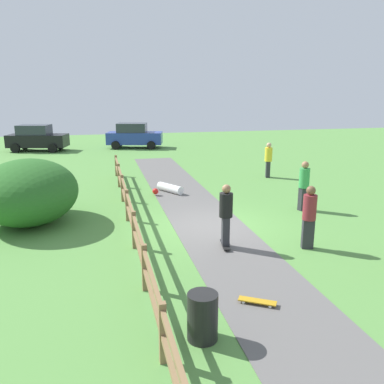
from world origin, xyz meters
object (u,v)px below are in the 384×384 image
object	(u,v)px
skateboard_loose	(257,301)
parked_car_blue	(134,136)
bush_large	(28,192)
trash_bin	(203,317)
bystander_maroon	(309,214)
bystander_green	(304,183)
skater_riding	(226,213)
skater_fallen	(169,188)
bystander_yellow	(268,158)
parked_car_black	(37,138)

from	to	relation	value
skateboard_loose	parked_car_blue	world-z (taller)	parked_car_blue
bush_large	trash_bin	distance (m)	8.77
bush_large	bystander_maroon	xyz separation A→B (m)	(8.05, -4.22, -0.07)
bush_large	parked_car_blue	distance (m)	18.33
bystander_green	skater_riding	bearing A→B (deg)	-143.77
trash_bin	skateboard_loose	distance (m)	1.72
parked_car_blue	skater_riding	bearing A→B (deg)	-88.27
bystander_maroon	parked_car_blue	xyz separation A→B (m)	(-2.92, 21.82, -0.06)
skater_fallen	parked_car_blue	size ratio (longest dim) A/B	0.31
bystander_yellow	parked_car_black	bearing A→B (deg)	135.65
bystander_green	bush_large	bearing A→B (deg)	175.62
skateboard_loose	parked_car_black	distance (m)	25.59
parked_car_black	parked_car_blue	size ratio (longest dim) A/B	1.00
bush_large	bystander_yellow	bearing A→B (deg)	24.88
skateboard_loose	parked_car_blue	bearing A→B (deg)	90.77
skateboard_loose	bystander_yellow	size ratio (longest dim) A/B	0.44
bystander_maroon	bystander_green	bearing A→B (deg)	63.91
trash_bin	bystander_green	size ratio (longest dim) A/B	0.48
skater_fallen	bystander_maroon	bearing A→B (deg)	-69.03
skateboard_loose	trash_bin	bearing A→B (deg)	-148.01
skater_riding	bystander_yellow	size ratio (longest dim) A/B	1.03
skater_fallen	bystander_green	distance (m)	5.87
skater_riding	skater_fallen	distance (m)	6.71
trash_bin	parked_car_black	distance (m)	26.06
bystander_yellow	parked_car_blue	world-z (taller)	parked_car_blue
skater_riding	parked_car_blue	xyz separation A→B (m)	(-0.64, 21.25, -0.09)
bush_large	skater_fallen	size ratio (longest dim) A/B	2.82
skateboard_loose	bush_large	bearing A→B (deg)	128.48
bush_large	bystander_maroon	distance (m)	9.09
bystander_yellow	bystander_green	world-z (taller)	bystander_green
skater_fallen	bystander_green	world-z (taller)	bystander_green
bystander_maroon	bystander_yellow	size ratio (longest dim) A/B	1.02
parked_car_black	parked_car_blue	bearing A→B (deg)	0.00
skater_riding	bystander_maroon	xyz separation A→B (m)	(2.28, -0.56, -0.04)
bush_large	skater_riding	distance (m)	6.84
skater_riding	bystander_green	bearing A→B (deg)	36.23
bystander_maroon	bystander_green	world-z (taller)	bystander_green
bush_large	bystander_yellow	world-z (taller)	bush_large
trash_bin	bystander_green	world-z (taller)	bystander_green
trash_bin	parked_car_blue	world-z (taller)	parked_car_blue
bush_large	parked_car_blue	xyz separation A→B (m)	(5.13, 17.59, -0.13)
parked_car_black	parked_car_blue	xyz separation A→B (m)	(7.13, 0.00, 0.00)
skater_riding	skater_fallen	size ratio (longest dim) A/B	1.33
skater_riding	skateboard_loose	xyz separation A→B (m)	(-0.31, -3.21, -0.96)
skateboard_loose	bystander_yellow	distance (m)	13.09
bystander_yellow	trash_bin	bearing A→B (deg)	-118.06
trash_bin	skater_fallen	bearing A→B (deg)	83.31
trash_bin	bystander_maroon	size ratio (longest dim) A/B	0.49
bystander_yellow	bush_large	bearing A→B (deg)	-155.12
skater_riding	bystander_yellow	distance (m)	10.07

